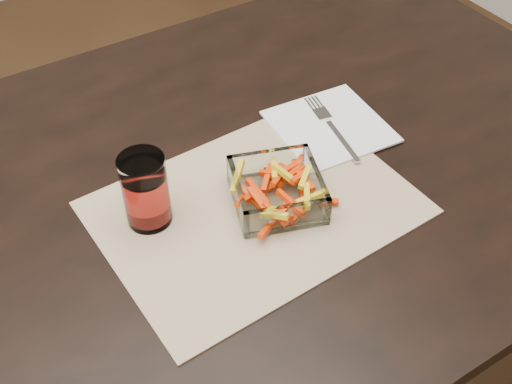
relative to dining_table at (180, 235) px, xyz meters
The scene contains 6 objects.
dining_table is the anchor object (origin of this frame).
placemat 0.15m from the dining_table, 43.57° to the right, with size 0.45×0.33×0.00m, color tan.
glass_bowl 0.19m from the dining_table, 37.06° to the right, with size 0.16×0.16×0.05m.
tumbler 0.16m from the dining_table, 155.64° to the right, with size 0.07×0.07×0.11m.
napkin 0.31m from the dining_table, ahead, with size 0.18×0.18×0.00m, color white.
fork 0.31m from the dining_table, ahead, with size 0.05×0.18×0.00m.
Camera 1 is at (-0.26, -0.65, 1.44)m, focal length 45.00 mm.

